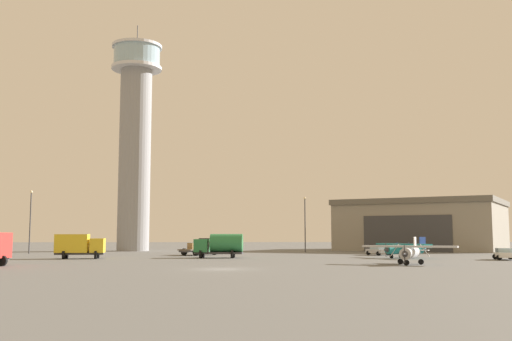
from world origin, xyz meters
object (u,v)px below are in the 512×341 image
object	(u,v)px
truck_fuel_tanker_green	(220,245)
car_white	(505,253)
control_tower	(135,134)
airplane_teal	(405,248)
light_post_east	(30,216)
airplane_silver	(410,252)
truck_box_yellow	(79,245)
truck_flatbed_black	(203,247)
light_post_west	(305,219)
car_silver	(378,250)

from	to	relation	value
truck_fuel_tanker_green	car_white	distance (m)	34.35
control_tower	airplane_teal	world-z (taller)	control_tower
control_tower	light_post_east	bearing A→B (deg)	-133.04
airplane_silver	truck_box_yellow	distance (m)	39.82
truck_fuel_tanker_green	truck_box_yellow	bearing A→B (deg)	12.81
airplane_silver	light_post_east	distance (m)	62.08
truck_flatbed_black	truck_fuel_tanker_green	distance (m)	11.44
truck_fuel_tanker_green	light_post_east	world-z (taller)	light_post_east
airplane_silver	car_white	size ratio (longest dim) A/B	1.92
truck_flatbed_black	light_post_west	world-z (taller)	light_post_west
control_tower	light_post_east	world-z (taller)	control_tower
truck_fuel_tanker_green	car_silver	xyz separation A→B (m)	(22.87, 8.53, -0.92)
truck_flatbed_black	car_white	xyz separation A→B (m)	(35.64, -19.57, -0.46)
control_tower	airplane_teal	bearing A→B (deg)	-44.02
airplane_teal	light_post_west	world-z (taller)	light_post_west
truck_fuel_tanker_green	light_post_east	distance (m)	36.09
airplane_silver	truck_flatbed_black	distance (m)	36.45
airplane_silver	light_post_west	xyz separation A→B (m)	(-3.93, 43.79, 4.31)
light_post_east	light_post_west	bearing A→B (deg)	6.78
airplane_silver	light_post_east	xyz separation A→B (m)	(-48.48, 38.50, 4.56)
truck_flatbed_black	control_tower	bearing A→B (deg)	65.22
control_tower	truck_box_yellow	size ratio (longest dim) A/B	7.17
truck_fuel_tanker_green	truck_flatbed_black	bearing A→B (deg)	-70.77
car_white	light_post_east	bearing A→B (deg)	-97.46
truck_box_yellow	car_white	size ratio (longest dim) A/B	1.32
control_tower	airplane_silver	xyz separation A→B (m)	(34.40, -53.58, -20.40)
car_silver	car_white	distance (m)	19.87
control_tower	airplane_silver	world-z (taller)	control_tower
car_white	light_post_west	size ratio (longest dim) A/B	0.48
airplane_silver	control_tower	bearing A→B (deg)	-119.53
control_tower	light_post_west	xyz separation A→B (m)	(30.47, -9.78, -16.10)
light_post_east	truck_box_yellow	bearing A→B (deg)	-59.94
light_post_east	truck_fuel_tanker_green	bearing A→B (deg)	-33.70
truck_box_yellow	light_post_east	size ratio (longest dim) A/B	0.60
airplane_silver	truck_flatbed_black	world-z (taller)	airplane_silver
truck_flatbed_black	car_silver	xyz separation A→B (m)	(25.21, -2.66, -0.46)
truck_fuel_tanker_green	light_post_east	size ratio (longest dim) A/B	0.64
truck_fuel_tanker_green	light_post_west	world-z (taller)	light_post_west
truck_fuel_tanker_green	light_post_west	size ratio (longest dim) A/B	0.67
truck_flatbed_black	car_white	world-z (taller)	truck_flatbed_black
control_tower	car_silver	world-z (taller)	control_tower
truck_flatbed_black	truck_box_yellow	bearing A→B (deg)	166.32
airplane_silver	truck_fuel_tanker_green	xyz separation A→B (m)	(-18.66, 18.61, 0.39)
truck_box_yellow	truck_fuel_tanker_green	bearing A→B (deg)	1.67
truck_flatbed_black	light_post_west	xyz separation A→B (m)	(17.07, 14.00, 4.37)
airplane_teal	car_silver	xyz separation A→B (m)	(-0.36, 11.23, -0.50)
truck_box_yellow	car_white	world-z (taller)	truck_box_yellow
airplane_silver	truck_fuel_tanker_green	world-z (taller)	truck_fuel_tanker_green
car_white	light_post_west	xyz separation A→B (m)	(-18.57, 33.57, 4.83)
truck_box_yellow	truck_fuel_tanker_green	xyz separation A→B (m)	(17.36, 1.64, -0.01)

